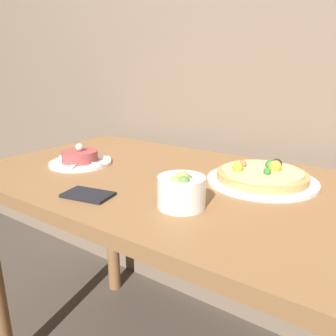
% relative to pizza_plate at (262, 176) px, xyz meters
% --- Properties ---
extents(back_wall, '(8.00, 0.05, 2.60)m').
position_rel_pizza_plate_xyz_m(back_wall, '(-0.17, 0.37, 0.50)').
color(back_wall, '#84705B').
rests_on(back_wall, ground_plane).
extents(dining_table, '(1.35, 0.70, 0.78)m').
position_rel_pizza_plate_xyz_m(dining_table, '(-0.17, -0.11, -0.13)').
color(dining_table, olive).
rests_on(dining_table, ground_plane).
extents(pizza_plate, '(0.30, 0.30, 0.06)m').
position_rel_pizza_plate_xyz_m(pizza_plate, '(0.00, 0.00, 0.00)').
color(pizza_plate, white).
rests_on(pizza_plate, dining_table).
extents(tartare_plate, '(0.20, 0.20, 0.07)m').
position_rel_pizza_plate_xyz_m(tartare_plate, '(-0.56, -0.16, 0.00)').
color(tartare_plate, white).
rests_on(tartare_plate, dining_table).
extents(small_bowl, '(0.11, 0.11, 0.08)m').
position_rel_pizza_plate_xyz_m(small_bowl, '(-0.09, -0.27, 0.02)').
color(small_bowl, white).
rests_on(small_bowl, dining_table).
extents(napkin, '(0.13, 0.09, 0.01)m').
position_rel_pizza_plate_xyz_m(napkin, '(-0.32, -0.35, -0.01)').
color(napkin, black).
rests_on(napkin, dining_table).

